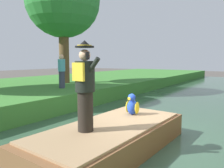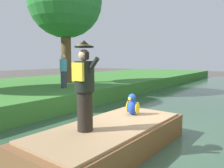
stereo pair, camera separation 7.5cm
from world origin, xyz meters
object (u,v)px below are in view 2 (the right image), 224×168
object	(u,v)px
tree_slender	(65,1)
person_bystander	(64,71)
boat	(111,138)
parrot_plush	(133,106)
person_pirate	(85,86)

from	to	relation	value
tree_slender	person_bystander	world-z (taller)	tree_slender
boat	parrot_plush	bearing A→B (deg)	93.30
tree_slender	person_bystander	distance (m)	4.56
person_pirate	parrot_plush	distance (m)	1.87
boat	person_bystander	bearing A→B (deg)	147.49
person_pirate	parrot_plush	bearing A→B (deg)	95.98
tree_slender	person_bystander	bearing A→B (deg)	-46.25
parrot_plush	person_bystander	size ratio (longest dim) A/B	0.36
person_bystander	parrot_plush	bearing A→B (deg)	-23.37
boat	parrot_plush	size ratio (longest dim) A/B	7.46
person_bystander	person_pirate	bearing A→B (deg)	-38.42
person_pirate	person_bystander	xyz separation A→B (m)	(-4.97, 3.94, -0.00)
boat	person_bystander	xyz separation A→B (m)	(-5.14, 3.28, 1.23)
person_pirate	parrot_plush	world-z (taller)	person_pirate
boat	person_pirate	world-z (taller)	person_pirate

